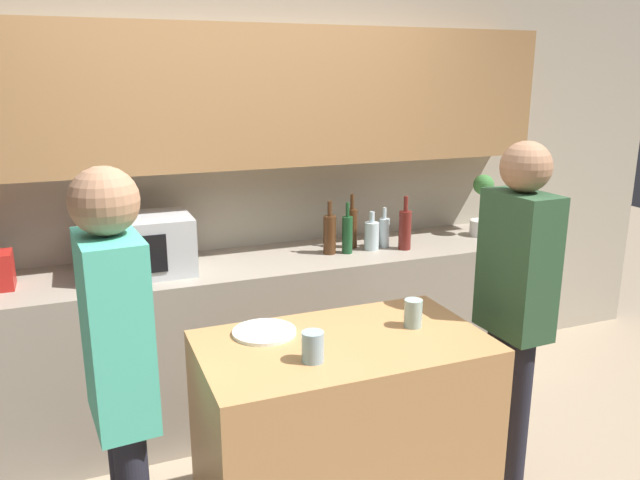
{
  "coord_description": "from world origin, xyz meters",
  "views": [
    {
      "loc": [
        -0.82,
        -1.84,
        1.95
      ],
      "look_at": [
        0.1,
        0.5,
        1.28
      ],
      "focal_mm": 35.0,
      "sensor_mm": 36.0,
      "label": 1
    }
  ],
  "objects_px": {
    "cup_1": "(413,313)",
    "plate_on_island": "(264,332)",
    "bottle_3": "(372,235)",
    "bottle_4": "(384,232)",
    "person_left": "(515,293)",
    "microwave": "(141,245)",
    "cup_0": "(313,347)",
    "bottle_1": "(347,234)",
    "bottle_5": "(405,229)",
    "bottle_2": "(352,227)",
    "person_center": "(119,368)",
    "bottle_0": "(330,234)",
    "potted_plant": "(482,205)"
  },
  "relations": [
    {
      "from": "microwave",
      "to": "cup_0",
      "type": "height_order",
      "value": "microwave"
    },
    {
      "from": "person_left",
      "to": "potted_plant",
      "type": "bearing_deg",
      "value": -30.97
    },
    {
      "from": "cup_0",
      "to": "microwave",
      "type": "bearing_deg",
      "value": 110.16
    },
    {
      "from": "potted_plant",
      "to": "bottle_0",
      "type": "distance_m",
      "value": 1.07
    },
    {
      "from": "microwave",
      "to": "bottle_4",
      "type": "bearing_deg",
      "value": -0.54
    },
    {
      "from": "plate_on_island",
      "to": "person_center",
      "type": "distance_m",
      "value": 0.64
    },
    {
      "from": "cup_0",
      "to": "person_left",
      "type": "relative_size",
      "value": 0.07
    },
    {
      "from": "bottle_5",
      "to": "microwave",
      "type": "bearing_deg",
      "value": 176.03
    },
    {
      "from": "bottle_2",
      "to": "person_left",
      "type": "height_order",
      "value": "person_left"
    },
    {
      "from": "potted_plant",
      "to": "bottle_5",
      "type": "bearing_deg",
      "value": -170.26
    },
    {
      "from": "microwave",
      "to": "plate_on_island",
      "type": "bearing_deg",
      "value": -68.88
    },
    {
      "from": "bottle_1",
      "to": "person_left",
      "type": "bearing_deg",
      "value": -71.84
    },
    {
      "from": "microwave",
      "to": "plate_on_island",
      "type": "xyz_separation_m",
      "value": [
        0.37,
        -0.97,
        -0.16
      ]
    },
    {
      "from": "bottle_5",
      "to": "plate_on_island",
      "type": "relative_size",
      "value": 1.23
    },
    {
      "from": "bottle_4",
      "to": "cup_0",
      "type": "bearing_deg",
      "value": -126.76
    },
    {
      "from": "bottle_1",
      "to": "bottle_5",
      "type": "height_order",
      "value": "bottle_5"
    },
    {
      "from": "plate_on_island",
      "to": "cup_1",
      "type": "distance_m",
      "value": 0.62
    },
    {
      "from": "bottle_5",
      "to": "cup_0",
      "type": "xyz_separation_m",
      "value": [
        -1.03,
        -1.17,
        -0.08
      ]
    },
    {
      "from": "cup_1",
      "to": "bottle_4",
      "type": "bearing_deg",
      "value": 68.54
    },
    {
      "from": "potted_plant",
      "to": "bottle_1",
      "type": "height_order",
      "value": "potted_plant"
    },
    {
      "from": "bottle_3",
      "to": "microwave",
      "type": "bearing_deg",
      "value": 178.3
    },
    {
      "from": "potted_plant",
      "to": "bottle_1",
      "type": "relative_size",
      "value": 1.32
    },
    {
      "from": "potted_plant",
      "to": "bottle_2",
      "type": "distance_m",
      "value": 0.89
    },
    {
      "from": "bottle_4",
      "to": "person_center",
      "type": "bearing_deg",
      "value": -143.15
    },
    {
      "from": "bottle_0",
      "to": "bottle_2",
      "type": "distance_m",
      "value": 0.19
    },
    {
      "from": "person_left",
      "to": "person_center",
      "type": "distance_m",
      "value": 1.71
    },
    {
      "from": "bottle_0",
      "to": "plate_on_island",
      "type": "height_order",
      "value": "bottle_0"
    },
    {
      "from": "bottle_4",
      "to": "person_center",
      "type": "height_order",
      "value": "person_center"
    },
    {
      "from": "bottle_2",
      "to": "bottle_3",
      "type": "distance_m",
      "value": 0.13
    },
    {
      "from": "bottle_1",
      "to": "cup_1",
      "type": "height_order",
      "value": "bottle_1"
    },
    {
      "from": "microwave",
      "to": "person_center",
      "type": "bearing_deg",
      "value": -99.55
    },
    {
      "from": "bottle_2",
      "to": "bottle_4",
      "type": "bearing_deg",
      "value": -17.78
    },
    {
      "from": "bottle_3",
      "to": "bottle_4",
      "type": "bearing_deg",
      "value": 15.05
    },
    {
      "from": "bottle_4",
      "to": "cup_0",
      "type": "height_order",
      "value": "bottle_4"
    },
    {
      "from": "cup_1",
      "to": "bottle_3",
      "type": "bearing_deg",
      "value": 72.56
    },
    {
      "from": "bottle_5",
      "to": "cup_0",
      "type": "relative_size",
      "value": 2.77
    },
    {
      "from": "cup_0",
      "to": "person_left",
      "type": "height_order",
      "value": "person_left"
    },
    {
      "from": "cup_0",
      "to": "potted_plant",
      "type": "bearing_deg",
      "value": 37.74
    },
    {
      "from": "bottle_3",
      "to": "person_left",
      "type": "bearing_deg",
      "value": -80.3
    },
    {
      "from": "bottle_2",
      "to": "bottle_5",
      "type": "distance_m",
      "value": 0.31
    },
    {
      "from": "plate_on_island",
      "to": "bottle_1",
      "type": "bearing_deg",
      "value": 49.64
    },
    {
      "from": "bottle_0",
      "to": "bottle_1",
      "type": "bearing_deg",
      "value": -14.29
    },
    {
      "from": "bottle_4",
      "to": "person_left",
      "type": "height_order",
      "value": "person_left"
    },
    {
      "from": "microwave",
      "to": "person_center",
      "type": "relative_size",
      "value": 0.31
    },
    {
      "from": "cup_1",
      "to": "plate_on_island",
      "type": "bearing_deg",
      "value": 165.39
    },
    {
      "from": "bottle_5",
      "to": "person_center",
      "type": "distance_m",
      "value": 2.04
    },
    {
      "from": "bottle_3",
      "to": "bottle_5",
      "type": "bearing_deg",
      "value": -19.25
    },
    {
      "from": "bottle_2",
      "to": "person_center",
      "type": "bearing_deg",
      "value": -138.38
    },
    {
      "from": "potted_plant",
      "to": "person_center",
      "type": "bearing_deg",
      "value": -152.17
    },
    {
      "from": "bottle_0",
      "to": "person_left",
      "type": "distance_m",
      "value": 1.18
    }
  ]
}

